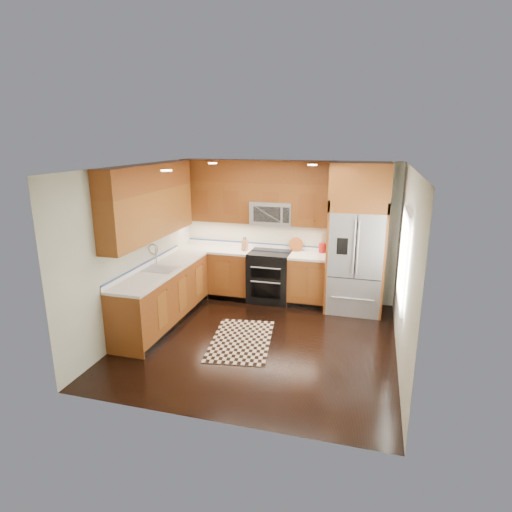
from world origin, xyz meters
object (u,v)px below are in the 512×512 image
(knife_block, at_px, (245,245))
(range, at_px, (270,277))
(utensil_crock, at_px, (322,246))
(rug, at_px, (241,340))
(refrigerator, at_px, (357,239))

(knife_block, bearing_deg, range, -3.13)
(range, relative_size, utensil_crock, 2.62)
(rug, bearing_deg, range, 81.25)
(range, relative_size, rug, 0.64)
(refrigerator, distance_m, knife_block, 2.06)
(refrigerator, relative_size, knife_block, 10.12)
(range, xyz_separation_m, rug, (-0.02, -1.75, -0.46))
(rug, distance_m, knife_block, 2.12)
(range, distance_m, utensil_crock, 1.13)
(range, xyz_separation_m, knife_block, (-0.49, 0.03, 0.58))
(range, xyz_separation_m, refrigerator, (1.55, -0.04, 0.83))
(rug, relative_size, knife_block, 5.72)
(range, bearing_deg, utensil_crock, 15.60)
(range, relative_size, refrigerator, 0.36)
(rug, bearing_deg, knife_block, 96.82)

